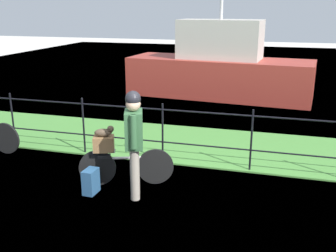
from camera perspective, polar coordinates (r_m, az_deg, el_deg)
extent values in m
plane|color=beige|center=(5.69, 1.51, -13.21)|extent=(60.00, 60.00, 0.00)
cube|color=#478438|center=(8.45, 6.73, -2.89)|extent=(27.00, 2.40, 0.03)
plane|color=slate|center=(15.94, 11.33, 6.23)|extent=(30.00, 30.00, 0.00)
cylinder|color=black|center=(8.88, -21.46, 0.80)|extent=(0.04, 0.04, 1.15)
cylinder|color=black|center=(8.01, -12.07, -0.04)|extent=(0.04, 0.04, 1.15)
cylinder|color=black|center=(7.41, -0.78, -1.05)|extent=(0.04, 0.04, 1.15)
cylinder|color=black|center=(7.14, 11.92, -2.13)|extent=(0.04, 0.04, 1.15)
cylinder|color=black|center=(7.29, 5.41, -2.87)|extent=(18.00, 0.03, 0.03)
cylinder|color=black|center=(7.10, 5.55, 1.92)|extent=(18.00, 0.03, 0.03)
cylinder|color=black|center=(6.60, -1.84, -5.87)|extent=(0.59, 0.24, 0.61)
cylinder|color=black|center=(6.65, -10.12, -5.97)|extent=(0.59, 0.24, 0.61)
cylinder|color=#BCB7B2|center=(6.54, -6.04, -4.59)|extent=(0.72, 0.29, 0.04)
cube|color=black|center=(6.56, -9.17, -4.33)|extent=(0.22, 0.15, 0.06)
cube|color=slate|center=(6.52, -9.21, -3.58)|extent=(0.39, 0.27, 0.02)
cube|color=brown|center=(6.48, -9.26, -2.52)|extent=(0.39, 0.35, 0.24)
ellipsoid|color=#4C3D2D|center=(6.42, -9.34, -0.95)|extent=(0.31, 0.22, 0.13)
sphere|color=#4C3D2D|center=(6.39, -8.29, -0.44)|extent=(0.11, 0.11, 0.11)
cylinder|color=gray|center=(6.24, -4.77, -6.26)|extent=(0.14, 0.14, 0.82)
cylinder|color=gray|center=(6.05, -4.81, -7.00)|extent=(0.14, 0.14, 0.82)
cube|color=#2D5633|center=(5.90, -4.95, -0.47)|extent=(0.38, 0.46, 0.56)
cylinder|color=#2D5633|center=(6.11, -4.91, 0.40)|extent=(0.10, 0.10, 0.50)
cylinder|color=#2D5633|center=(5.68, -5.01, -0.86)|extent=(0.10, 0.10, 0.50)
sphere|color=tan|center=(5.80, -5.05, 3.21)|extent=(0.22, 0.22, 0.22)
sphere|color=black|center=(5.78, -5.07, 3.95)|extent=(0.23, 0.23, 0.23)
cube|color=#28517A|center=(6.43, -11.07, -7.84)|extent=(0.19, 0.29, 0.40)
cylinder|color=black|center=(8.57, -22.37, -1.65)|extent=(0.64, 0.07, 0.63)
cube|color=#9E3328|center=(13.12, 7.33, 6.92)|extent=(6.03, 2.39, 1.24)
cube|color=#B7B2A8|center=(12.97, 7.54, 12.28)|extent=(2.70, 1.53, 1.22)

